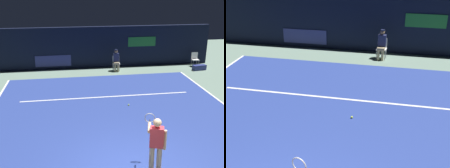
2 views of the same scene
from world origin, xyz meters
The scene contains 6 objects.
ground_plane centered at (0.00, 4.07, 0.00)m, with size 30.33×30.33×0.00m, color slate.
court_surface centered at (0.00, 4.07, 0.01)m, with size 10.17×10.15×0.01m, color navy.
line_service centered at (0.00, 5.85, 0.01)m, with size 7.93×0.10×0.01m, color white.
back_wall centered at (0.00, 11.16, 1.30)m, with size 15.10×0.33×2.60m.
line_judge_on_chair centered at (1.20, 10.11, 0.69)m, with size 0.46×0.55×1.32m.
tennis_ball centered at (0.81, 4.68, 0.05)m, with size 0.07×0.07×0.07m, color #CCE033.
Camera 2 is at (2.12, -3.35, 4.86)m, focal length 50.52 mm.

